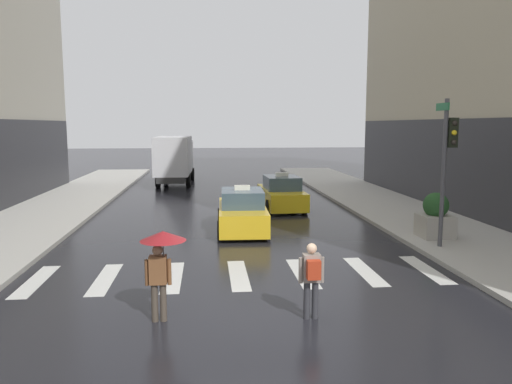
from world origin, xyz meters
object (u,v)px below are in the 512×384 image
pedestrian_with_backpack (312,275)px  taxi_second (281,194)px  taxi_lead (242,212)px  planter_near_corner (435,217)px  box_truck (175,158)px  pedestrian_with_umbrella (161,251)px  traffic_light_pole (448,152)px

pedestrian_with_backpack → taxi_second: bearing=83.9°
taxi_lead → planter_near_corner: bearing=-20.3°
box_truck → pedestrian_with_umbrella: 24.35m
traffic_light_pole → taxi_lead: 7.83m
taxi_lead → pedestrian_with_umbrella: size_ratio=2.37×
taxi_second → planter_near_corner: taxi_second is taller
box_truck → planter_near_corner: bearing=-60.2°
pedestrian_with_umbrella → planter_near_corner: bearing=35.1°
taxi_lead → taxi_second: (2.31, 4.94, 0.00)m
taxi_second → pedestrian_with_backpack: 14.09m
pedestrian_with_umbrella → pedestrian_with_backpack: bearing=-3.9°
pedestrian_with_umbrella → taxi_second: bearing=71.4°
traffic_light_pole → taxi_lead: bearing=149.1°
box_truck → pedestrian_with_umbrella: box_truck is taller
traffic_light_pole → pedestrian_with_backpack: 7.97m
pedestrian_with_umbrella → pedestrian_with_backpack: (3.14, -0.21, -0.54)m
taxi_lead → pedestrian_with_backpack: size_ratio=2.78×
traffic_light_pole → taxi_second: (-4.04, 8.75, -2.53)m
pedestrian_with_backpack → box_truck: bearing=100.1°
taxi_lead → box_truck: bearing=102.9°
taxi_lead → planter_near_corner: (6.71, -2.49, 0.15)m
pedestrian_with_umbrella → pedestrian_with_backpack: pedestrian_with_umbrella is taller
pedestrian_with_umbrella → planter_near_corner: 11.07m
pedestrian_with_backpack → taxi_lead: bearing=95.1°
traffic_light_pole → planter_near_corner: size_ratio=3.00×
taxi_lead → pedestrian_with_umbrella: 9.18m
pedestrian_with_umbrella → taxi_lead: bearing=75.3°
taxi_lead → traffic_light_pole: bearing=-30.9°
taxi_lead → planter_near_corner: 7.16m
pedestrian_with_umbrella → pedestrian_with_backpack: 3.19m
taxi_lead → pedestrian_with_backpack: taxi_lead is taller
box_truck → pedestrian_with_backpack: size_ratio=4.61×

